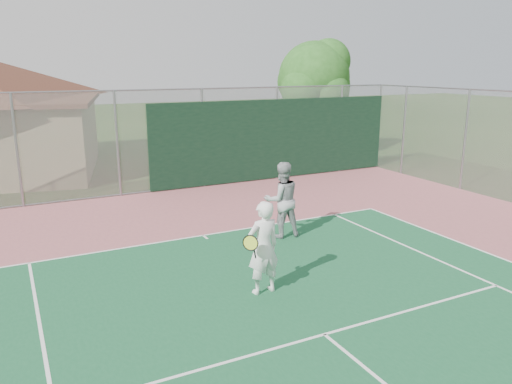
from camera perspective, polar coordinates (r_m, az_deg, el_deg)
back_fence at (r=17.96m, az=-5.74°, el=5.83°), size 20.08×0.11×3.53m
side_fence_right at (r=18.89m, az=22.76°, el=5.47°), size 0.08×9.00×3.50m
tree at (r=24.15m, az=6.85°, el=12.60°), size 3.95×3.75×5.51m
player_white_front at (r=9.48m, az=0.82°, el=-6.47°), size 0.90×0.67×1.82m
player_grey_back at (r=12.60m, az=2.97°, el=-0.97°), size 1.03×0.85×1.93m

